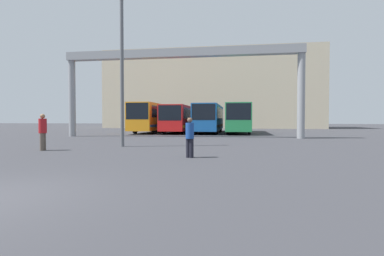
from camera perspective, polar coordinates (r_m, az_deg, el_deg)
The scene contains 9 objects.
building_backdrop at distance 56.26m, azimuth 3.85°, elevation 7.08°, with size 37.89×12.00×13.69m.
overhead_gantry at distance 25.86m, azimuth -2.37°, elevation 11.64°, with size 20.36×0.80×7.49m.
bus_slot_0 at distance 35.25m, azimuth -7.42°, elevation 2.22°, with size 2.53×11.16×3.27m.
bus_slot_1 at distance 34.05m, azimuth -2.30°, elevation 2.00°, with size 2.52×10.30×3.01m.
bus_slot_2 at distance 34.35m, azimuth 3.36°, elevation 2.10°, with size 2.50×11.89×3.11m.
bus_slot_3 at distance 34.02m, azimuth 8.87°, elevation 2.12°, with size 2.54×11.56×3.15m.
pedestrian_far_center at distance 16.45m, azimuth -26.55°, elevation -0.52°, with size 0.38×0.38×1.81m.
pedestrian_mid_left at distance 11.96m, azimuth -0.43°, elevation -1.61°, with size 0.33×0.33×1.61m.
lamp_post at distance 17.52m, azimuth -13.21°, elevation 11.72°, with size 0.36×0.36×8.49m.
Camera 1 is at (5.00, -4.90, 1.54)m, focal length 28.00 mm.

